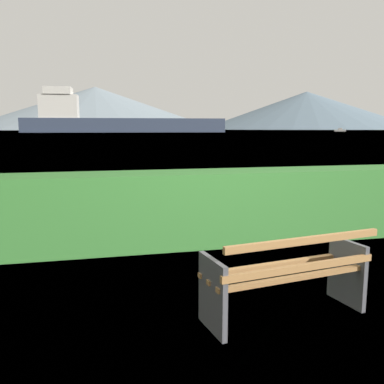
# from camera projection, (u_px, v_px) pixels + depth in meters

# --- Properties ---
(ground_plane) EXTENTS (1400.00, 1400.00, 0.00)m
(ground_plane) POSITION_uv_depth(u_px,v_px,m) (282.00, 315.00, 4.03)
(ground_plane) COLOR #4C6B33
(water_surface) EXTENTS (620.00, 620.00, 0.00)m
(water_surface) POSITION_uv_depth(u_px,v_px,m) (98.00, 131.00, 298.43)
(water_surface) COLOR #6B8EA3
(water_surface) RESTS_ON ground_plane
(park_bench) EXTENTS (1.69, 0.82, 0.87)m
(park_bench) POSITION_uv_depth(u_px,v_px,m) (287.00, 276.00, 3.91)
(park_bench) COLOR #A0703F
(park_bench) RESTS_ON ground_plane
(hedge_row) EXTENTS (13.77, 0.88, 1.15)m
(hedge_row) POSITION_uv_depth(u_px,v_px,m) (209.00, 207.00, 6.53)
(hedge_row) COLOR #387A33
(hedge_row) RESTS_ON ground_plane
(cargo_ship_large) EXTENTS (89.33, 16.61, 19.25)m
(cargo_ship_large) POSITION_uv_depth(u_px,v_px,m) (110.00, 120.00, 181.79)
(cargo_ship_large) COLOR #2D384C
(cargo_ship_large) RESTS_ON water_surface
(fishing_boat_near) EXTENTS (4.45, 6.16, 2.07)m
(fishing_boat_near) POSITION_uv_depth(u_px,v_px,m) (174.00, 130.00, 202.86)
(fishing_boat_near) COLOR #335693
(fishing_boat_near) RESTS_ON water_surface
(sailboat_mid) EXTENTS (6.44, 5.15, 1.97)m
(sailboat_mid) POSITION_uv_depth(u_px,v_px,m) (340.00, 130.00, 235.43)
(sailboat_mid) COLOR silver
(sailboat_mid) RESTS_ON water_surface
(distant_hills) EXTENTS (861.11, 368.89, 83.80)m
(distant_hills) POSITION_uv_depth(u_px,v_px,m) (113.00, 105.00, 551.85)
(distant_hills) COLOR gray
(distant_hills) RESTS_ON ground_plane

